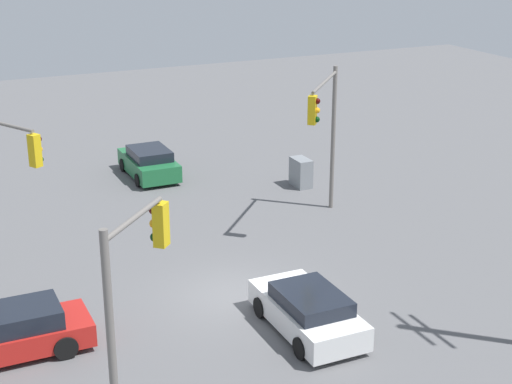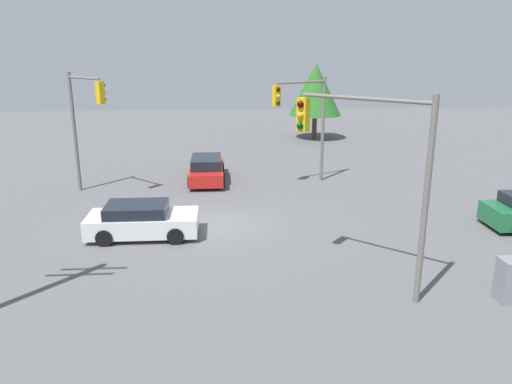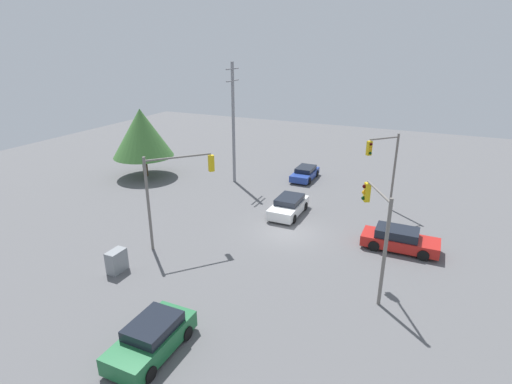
{
  "view_description": "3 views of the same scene",
  "coord_description": "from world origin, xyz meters",
  "views": [
    {
      "loc": [
        -21.37,
        9.12,
        11.86
      ],
      "look_at": [
        1.78,
        -1.64,
        2.81
      ],
      "focal_mm": 55.0,
      "sensor_mm": 36.0,
      "label": 1
    },
    {
      "loc": [
        0.14,
        -20.03,
        7.32
      ],
      "look_at": [
        1.48,
        -1.25,
        1.79
      ],
      "focal_mm": 35.0,
      "sensor_mm": 36.0,
      "label": 2
    },
    {
      "loc": [
        23.72,
        8.4,
        12.35
      ],
      "look_at": [
        0.0,
        -2.47,
        2.63
      ],
      "focal_mm": 28.0,
      "sensor_mm": 36.0,
      "label": 3
    }
  ],
  "objects": [
    {
      "name": "ground_plane",
      "position": [
        0.0,
        0.0,
        0.0
      ],
      "size": [
        80.0,
        80.0,
        0.0
      ],
      "primitive_type": "plane",
      "color": "#5B5B5E"
    },
    {
      "name": "sedan_red",
      "position": [
        -0.69,
        7.23,
        0.68
      ],
      "size": [
        1.97,
        4.7,
        1.41
      ],
      "color": "red",
      "rests_on": "ground_plane"
    },
    {
      "name": "sedan_green",
      "position": [
        13.16,
        -1.29,
        0.69
      ],
      "size": [
        4.14,
        2.03,
        1.43
      ],
      "rotation": [
        0.0,
        0.0,
        -1.57
      ],
      "color": "#1E6638",
      "rests_on": "ground_plane"
    },
    {
      "name": "sedan_white",
      "position": [
        -3.05,
        -1.11,
        0.66
      ],
      "size": [
        4.32,
        2.06,
        1.36
      ],
      "rotation": [
        0.0,
        0.0,
        -1.57
      ],
      "color": "silver",
      "rests_on": "ground_plane"
    },
    {
      "name": "sedan_blue",
      "position": [
        -11.7,
        -2.61,
        0.59
      ],
      "size": [
        4.09,
        1.89,
        1.19
      ],
      "rotation": [
        0.0,
        0.0,
        -1.57
      ],
      "color": "#233D93",
      "rests_on": "ground_plane"
    },
    {
      "name": "traffic_signal_main",
      "position": [
        -6.54,
        5.16,
        4.11
      ],
      "size": [
        2.18,
        2.07,
        6.09
      ],
      "rotation": [
        0.0,
        0.0,
        -0.76
      ],
      "color": "slate",
      "rests_on": "ground_plane"
    },
    {
      "name": "traffic_signal_cross",
      "position": [
        4.59,
        6.32,
        3.92
      ],
      "size": [
        3.07,
        1.86,
        5.74
      ],
      "rotation": [
        0.0,
        0.0,
        3.64
      ],
      "color": "slate",
      "rests_on": "ground_plane"
    },
    {
      "name": "traffic_signal_aux",
      "position": [
        4.55,
        -5.95,
        4.22
      ],
      "size": [
        3.4,
        3.05,
        6.1
      ],
      "rotation": [
        0.0,
        0.0,
        2.42
      ],
      "color": "slate",
      "rests_on": "ground_plane"
    },
    {
      "name": "utility_pole_tall",
      "position": [
        -8.21,
        -8.49,
        5.76
      ],
      "size": [
        2.2,
        0.28,
        10.91
      ],
      "color": "gray",
      "rests_on": "ground_plane"
    },
    {
      "name": "electrical_cabinet",
      "position": [
        8.84,
        -7.2,
        0.66
      ],
      "size": [
        1.15,
        0.67,
        1.33
      ],
      "primitive_type": "cube",
      "color": "gray",
      "rests_on": "ground_plane"
    },
    {
      "name": "tree_left",
      "position": [
        -6.09,
        -17.32,
        4.32
      ],
      "size": [
        5.79,
        5.79,
        6.64
      ],
      "color": "#4C3823",
      "rests_on": "ground_plane"
    }
  ]
}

